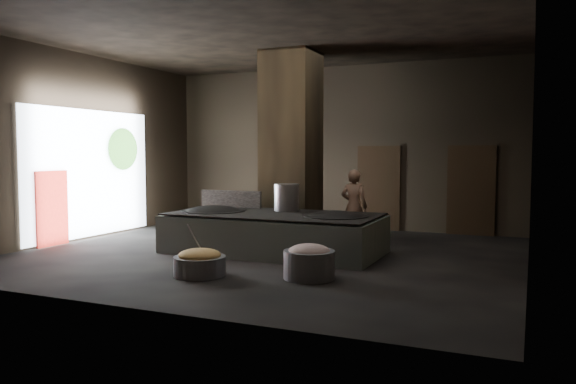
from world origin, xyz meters
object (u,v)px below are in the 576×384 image
at_px(wok_right, 335,220).
at_px(veg_basin, 200,266).
at_px(wok_left, 213,214).
at_px(hearth_platform, 274,234).
at_px(meat_basin, 309,264).
at_px(cook, 354,206).
at_px(stock_pot, 286,197).

xyz_separation_m(wok_right, veg_basin, (-1.58, -2.57, -0.59)).
distance_m(wok_left, wok_right, 2.80).
distance_m(hearth_platform, meat_basin, 2.55).
relative_size(hearth_platform, cook, 2.60).
bearing_deg(stock_pot, cook, 49.98).
bearing_deg(veg_basin, meat_basin, 16.16).
distance_m(hearth_platform, veg_basin, 2.54).
height_order(stock_pot, veg_basin, stock_pot).
height_order(wok_right, stock_pot, stock_pot).
bearing_deg(cook, wok_right, 98.03).
height_order(stock_pot, meat_basin, stock_pot).
xyz_separation_m(wok_right, cook, (-0.17, 1.84, 0.11)).
bearing_deg(cook, veg_basin, 75.03).
distance_m(wok_left, cook, 3.27).
bearing_deg(hearth_platform, veg_basin, -95.09).
xyz_separation_m(hearth_platform, wok_left, (-1.45, -0.05, 0.36)).
relative_size(wok_left, stock_pot, 2.42).
relative_size(cook, meat_basin, 2.00).
xyz_separation_m(stock_pot, meat_basin, (1.54, -2.54, -0.89)).
bearing_deg(hearth_platform, cook, 58.17).
height_order(hearth_platform, wok_right, wok_right).
bearing_deg(hearth_platform, stock_pot, 84.86).
distance_m(wok_right, stock_pot, 1.44).
xyz_separation_m(hearth_platform, veg_basin, (-0.23, -2.52, -0.22)).
bearing_deg(stock_pot, meat_basin, -58.88).
bearing_deg(veg_basin, wok_right, 58.46).
xyz_separation_m(cook, veg_basin, (-1.40, -4.41, -0.70)).
bearing_deg(wok_left, wok_right, 2.05).
bearing_deg(cook, stock_pot, 52.68).
distance_m(wok_left, meat_basin, 3.64).
bearing_deg(veg_basin, cook, 72.34).
bearing_deg(stock_pot, wok_left, -158.20).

